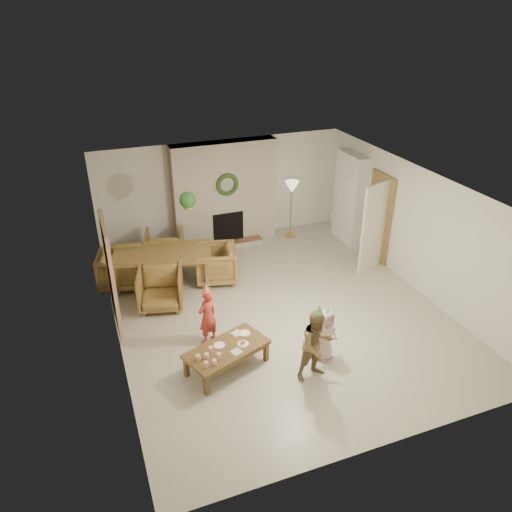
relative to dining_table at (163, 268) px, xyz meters
name	(u,v)px	position (x,y,z in m)	size (l,w,h in m)	color
floor	(278,310)	(1.85, -1.81, -0.35)	(7.00, 7.00, 0.00)	#B7B29E
ceiling	(281,188)	(1.85, -1.81, 2.15)	(7.00, 7.00, 0.00)	white
wall_back	(222,191)	(1.85, 1.69, 0.90)	(7.00, 7.00, 0.00)	silver
wall_front	(391,376)	(1.85, -5.31, 0.90)	(7.00, 7.00, 0.00)	silver
wall_left	(110,283)	(-1.15, -1.81, 0.90)	(7.00, 7.00, 0.00)	silver
wall_right	(416,229)	(4.85, -1.81, 0.90)	(7.00, 7.00, 0.00)	silver
fireplace_mass	(225,194)	(1.85, 1.49, 0.90)	(2.50, 0.40, 2.50)	#4F1515
fireplace_hearth	(230,244)	(1.85, 1.14, -0.29)	(1.60, 0.30, 0.12)	brown
fireplace_firebox	(228,227)	(1.85, 1.31, 0.10)	(0.75, 0.12, 0.75)	black
fireplace_wreath	(227,185)	(1.85, 1.26, 1.20)	(0.54, 0.54, 0.10)	#254319
floor_lamp_base	(290,235)	(3.47, 1.19, -0.34)	(0.27, 0.27, 0.03)	gold
floor_lamp_post	(291,211)	(3.47, 1.19, 0.33)	(0.03, 0.03, 1.31)	gold
floor_lamp_shade	(292,187)	(3.47, 1.19, 0.96)	(0.35, 0.35, 0.29)	beige
bookshelf_carcass	(350,198)	(4.69, 0.49, 0.75)	(0.30, 1.00, 2.20)	white
bookshelf_shelf_a	(347,223)	(4.67, 0.49, 0.10)	(0.30, 0.92, 0.03)	white
bookshelf_shelf_b	(348,208)	(4.67, 0.49, 0.50)	(0.30, 0.92, 0.03)	white
bookshelf_shelf_c	(349,193)	(4.67, 0.49, 0.90)	(0.30, 0.92, 0.03)	white
bookshelf_shelf_d	(351,177)	(4.67, 0.49, 1.30)	(0.30, 0.92, 0.03)	white
books_row_lower	(349,220)	(4.65, 0.34, 0.24)	(0.20, 0.40, 0.24)	maroon
books_row_mid	(347,202)	(4.65, 0.54, 0.64)	(0.20, 0.44, 0.24)	#285392
books_row_upper	(351,189)	(4.65, 0.39, 1.03)	(0.20, 0.36, 0.22)	#9D6721
door_frame	(379,218)	(4.81, -0.61, 0.67)	(0.05, 0.86, 2.04)	olive
door_leaf	(374,227)	(4.43, -0.99, 0.65)	(0.05, 0.80, 2.00)	beige
curtain_panel	(111,277)	(-1.11, -1.61, 0.90)	(0.06, 1.20, 2.00)	beige
dining_table	(163,268)	(0.00, 0.00, 0.00)	(2.01, 1.12, 0.71)	olive
dining_chair_near	(161,289)	(-0.21, -0.86, 0.04)	(0.83, 0.86, 0.78)	olive
dining_chair_far	(165,248)	(0.21, 0.86, 0.04)	(0.83, 0.86, 0.78)	olive
dining_chair_left	(120,269)	(-0.86, 0.21, 0.04)	(0.83, 0.86, 0.78)	olive
dining_chair_right	(216,264)	(1.07, -0.27, 0.04)	(0.83, 0.86, 0.78)	olive
hanging_plant_cord	(187,189)	(0.55, -0.31, 1.80)	(0.01, 0.01, 0.70)	tan
hanging_plant_pot	(188,206)	(0.55, -0.31, 1.45)	(0.16, 0.16, 0.12)	#AC6637
hanging_plant_foliage	(187,200)	(0.55, -0.31, 1.57)	(0.32, 0.32, 0.32)	#1C521B
coffee_table_top	(227,349)	(0.42, -3.06, 0.03)	(1.34, 0.67, 0.06)	brown
coffee_table_apron	(227,353)	(0.42, -3.06, -0.04)	(1.24, 0.57, 0.08)	brown
coffee_leg_fl	(207,385)	(-0.05, -3.53, -0.18)	(0.07, 0.07, 0.35)	brown
coffee_leg_fr	(266,352)	(1.09, -3.10, -0.18)	(0.07, 0.07, 0.35)	brown
coffee_leg_bl	(186,367)	(-0.24, -3.02, -0.18)	(0.07, 0.07, 0.35)	brown
coffee_leg_br	(245,336)	(0.90, -2.59, -0.18)	(0.07, 0.07, 0.35)	brown
cup_a	(206,364)	(0.00, -3.38, 0.11)	(0.07, 0.07, 0.09)	white
cup_b	(198,358)	(-0.08, -3.19, 0.11)	(0.07, 0.07, 0.09)	white
cup_c	(215,362)	(0.13, -3.39, 0.11)	(0.07, 0.07, 0.09)	white
cup_d	(207,356)	(0.06, -3.20, 0.11)	(0.07, 0.07, 0.09)	white
cup_e	(219,356)	(0.24, -3.26, 0.11)	(0.07, 0.07, 0.09)	white
cup_f	(211,349)	(0.16, -3.07, 0.11)	(0.07, 0.07, 0.09)	white
plate_a	(219,345)	(0.33, -2.96, 0.06)	(0.19, 0.19, 0.01)	white
plate_b	(243,344)	(0.70, -3.06, 0.06)	(0.19, 0.19, 0.01)	white
plate_c	(245,333)	(0.82, -2.80, 0.06)	(0.19, 0.19, 0.01)	white
food_scoop	(243,342)	(0.70, -3.06, 0.10)	(0.07, 0.07, 0.07)	tan
napkin_left	(236,352)	(0.54, -3.21, 0.06)	(0.15, 0.15, 0.01)	#E2A7B4
napkin_right	(237,333)	(0.70, -2.76, 0.06)	(0.15, 0.15, 0.01)	#E2A7B4
child_red	(208,316)	(0.34, -2.27, 0.17)	(0.38, 0.25, 1.05)	#BA3427
party_hat_red	(206,288)	(0.34, -2.27, 0.74)	(0.14, 0.14, 0.20)	#EFC14F
child_plaid	(317,345)	(1.68, -3.73, 0.26)	(0.59, 0.46, 1.22)	#994629
party_hat_plaid	(319,310)	(1.68, -3.73, 0.91)	(0.14, 0.14, 0.20)	#55C658
child_pink	(325,335)	(2.03, -3.37, 0.11)	(0.45, 0.30, 0.93)	beige
party_hat_pink	(327,309)	(2.03, -3.37, 0.61)	(0.12, 0.12, 0.17)	silver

